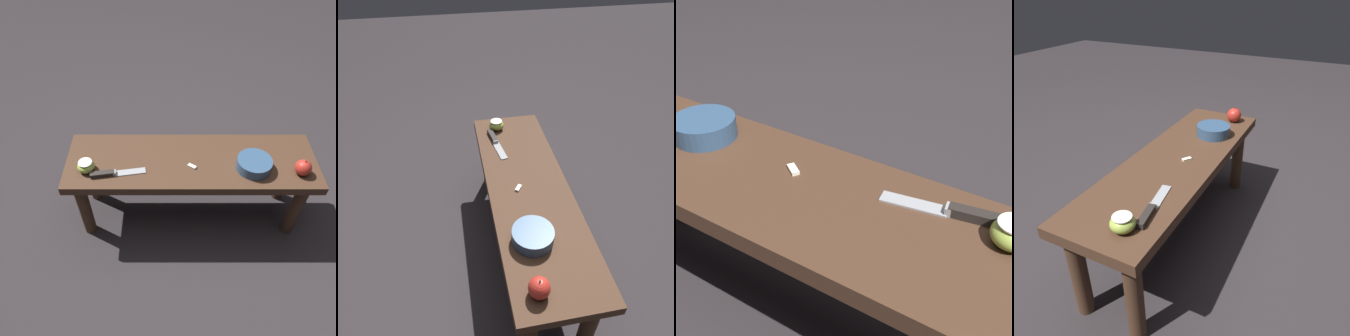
# 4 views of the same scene
# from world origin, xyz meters

# --- Properties ---
(ground_plane) EXTENTS (8.00, 8.00, 0.00)m
(ground_plane) POSITION_xyz_m (0.00, 0.00, 0.00)
(ground_plane) COLOR #2D282B
(wooden_bench) EXTENTS (1.10, 0.33, 0.39)m
(wooden_bench) POSITION_xyz_m (0.00, 0.00, 0.32)
(wooden_bench) COLOR #472D1E
(wooden_bench) RESTS_ON ground_plane
(knife) EXTENTS (0.23, 0.06, 0.02)m
(knife) POSITION_xyz_m (-0.35, -0.09, 0.40)
(knife) COLOR #9EA0A5
(knife) RESTS_ON wooden_bench
(apple_whole) EXTENTS (0.07, 0.07, 0.08)m
(apple_whole) POSITION_xyz_m (0.46, -0.08, 0.43)
(apple_whole) COLOR red
(apple_whole) RESTS_ON wooden_bench
(apple_cut) EXTENTS (0.07, 0.07, 0.05)m
(apple_cut) POSITION_xyz_m (-0.45, -0.06, 0.42)
(apple_cut) COLOR #9EB747
(apple_cut) RESTS_ON wooden_bench
(apple_slice_near_knife) EXTENTS (0.04, 0.03, 0.01)m
(apple_slice_near_knife) POSITION_xyz_m (-0.00, -0.04, 0.39)
(apple_slice_near_knife) COLOR white
(apple_slice_near_knife) RESTS_ON wooden_bench
(bowl) EXTENTS (0.15, 0.15, 0.05)m
(bowl) POSITION_xyz_m (0.26, -0.05, 0.41)
(bowl) COLOR #335175
(bowl) RESTS_ON wooden_bench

